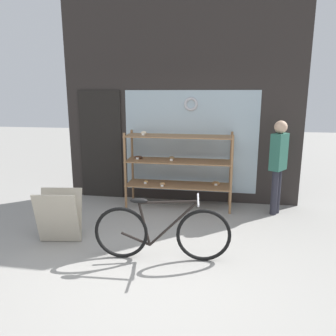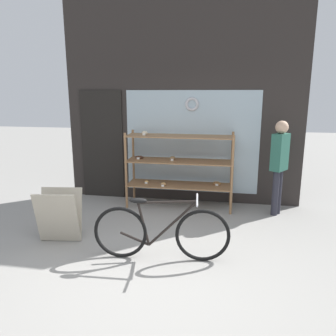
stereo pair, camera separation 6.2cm
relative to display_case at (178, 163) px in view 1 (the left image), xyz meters
name	(u,v)px [view 1 (the left image)]	position (x,y,z in m)	size (l,w,h in m)	color
ground_plane	(149,274)	(-0.01, -2.37, -0.82)	(30.00, 30.00, 0.00)	gray
storefront_facade	(178,101)	(-0.06, 0.40, 1.08)	(4.43, 0.13, 3.95)	#2D2826
display_case	(178,163)	(0.00, 0.00, 0.00)	(1.91, 0.54, 1.39)	#8E6642
bicycle	(161,232)	(0.06, -2.00, -0.46)	(1.71, 0.46, 0.81)	black
sandwich_board	(59,216)	(-1.43, -1.74, -0.45)	(0.63, 0.45, 0.74)	#B2A893
pedestrian	(278,160)	(1.71, -0.11, 0.12)	(0.33, 0.37, 1.61)	#282833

